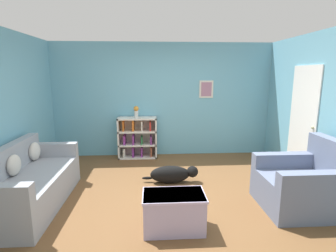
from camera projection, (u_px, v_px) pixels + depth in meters
ground_plane at (170, 196)px, 4.15m from camera, size 14.00×14.00×0.00m
wall_back at (163, 100)px, 6.10m from camera, size 5.60×0.13×2.60m
wall_right at (333, 114)px, 4.07m from camera, size 0.16×5.00×2.60m
couch at (28, 184)px, 3.77m from camera, size 0.83×1.92×0.88m
bookshelf at (137, 138)px, 6.01m from camera, size 0.88×0.35×0.93m
recliner_chair at (304, 185)px, 3.73m from camera, size 1.08×0.98×1.00m
coffee_table at (174, 211)px, 3.21m from camera, size 0.76×0.45×0.47m
dog at (173, 174)px, 4.63m from camera, size 1.00×0.28×0.31m
vase at (136, 111)px, 5.86m from camera, size 0.11×0.11×0.26m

